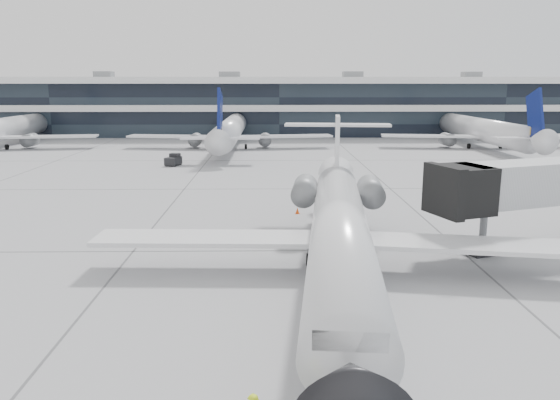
{
  "coord_description": "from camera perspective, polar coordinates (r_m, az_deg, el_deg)",
  "views": [
    {
      "loc": [
        -1.59,
        -31.92,
        10.0
      ],
      "look_at": [
        -1.01,
        2.69,
        2.6
      ],
      "focal_mm": 35.0,
      "sensor_mm": 36.0,
      "label": 1
    }
  ],
  "objects": [
    {
      "name": "bg_jet_right",
      "position": [
        93.72,
        20.14,
        5.21
      ],
      "size": [
        32.0,
        40.0,
        9.6
      ],
      "primitive_type": null,
      "color": "silver",
      "rests_on": "ground"
    },
    {
      "name": "bg_jet_center",
      "position": [
        87.73,
        -5.17,
        5.47
      ],
      "size": [
        32.0,
        40.0,
        9.6
      ],
      "primitive_type": null,
      "color": "silver",
      "rests_on": "ground"
    },
    {
      "name": "ground",
      "position": [
        33.48,
        1.81,
        -5.31
      ],
      "size": [
        220.0,
        220.0,
        0.0
      ],
      "primitive_type": "plane",
      "color": "gray",
      "rests_on": "ground"
    },
    {
      "name": "traffic_cone",
      "position": [
        42.8,
        1.83,
        -1.13
      ],
      "size": [
        0.39,
        0.39,
        0.49
      ],
      "rotation": [
        0.0,
        0.0,
        0.21
      ],
      "color": "#DB430B",
      "rests_on": "ground"
    },
    {
      "name": "far_tug",
      "position": [
        69.4,
        -11.07,
        4.11
      ],
      "size": [
        1.97,
        2.6,
        1.47
      ],
      "rotation": [
        0.0,
        0.0,
        -0.29
      ],
      "color": "black",
      "rests_on": "ground"
    },
    {
      "name": "terminal",
      "position": [
        114.04,
        -0.16,
        9.56
      ],
      "size": [
        170.0,
        22.0,
        10.0
      ],
      "primitive_type": "cube",
      "color": "black",
      "rests_on": "ground"
    },
    {
      "name": "regional_jet",
      "position": [
        28.92,
        6.26,
        -2.8
      ],
      "size": [
        26.57,
        33.18,
        7.66
      ],
      "rotation": [
        0.0,
        0.0,
        -0.1
      ],
      "color": "white",
      "rests_on": "ground"
    }
  ]
}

